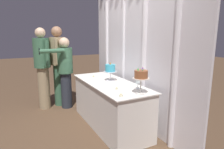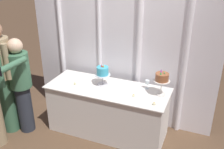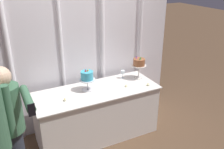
{
  "view_description": "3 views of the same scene",
  "coord_description": "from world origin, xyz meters",
  "px_view_note": "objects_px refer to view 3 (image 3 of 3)",
  "views": [
    {
      "loc": [
        2.94,
        -1.36,
        1.61
      ],
      "look_at": [
        0.09,
        0.1,
        0.95
      ],
      "focal_mm": 31.3,
      "sensor_mm": 36.0,
      "label": 1
    },
    {
      "loc": [
        1.38,
        -3.06,
        2.59
      ],
      "look_at": [
        0.02,
        0.22,
        0.97
      ],
      "focal_mm": 41.33,
      "sensor_mm": 36.0,
      "label": 2
    },
    {
      "loc": [
        -1.25,
        -2.89,
        2.45
      ],
      "look_at": [
        0.21,
        0.0,
        1.04
      ],
      "focal_mm": 39.64,
      "sensor_mm": 36.0,
      "label": 3
    }
  ],
  "objects_px": {
    "wine_glass": "(123,72)",
    "tealight_near_left": "(126,86)",
    "tealight_near_right": "(148,85)",
    "cake_display_nearleft": "(87,77)",
    "cake_display_nearright": "(139,63)",
    "guest_girl_blue_dress": "(10,125)",
    "cake_table": "(97,113)",
    "tealight_far_left": "(65,100)"
  },
  "relations": [
    {
      "from": "tealight_near_right",
      "to": "guest_girl_blue_dress",
      "type": "xyz_separation_m",
      "value": [
        -2.0,
        -0.25,
        0.05
      ]
    },
    {
      "from": "tealight_near_right",
      "to": "guest_girl_blue_dress",
      "type": "relative_size",
      "value": 0.03
    },
    {
      "from": "cake_display_nearleft",
      "to": "tealight_near_right",
      "type": "relative_size",
      "value": 6.71
    },
    {
      "from": "cake_display_nearright",
      "to": "tealight_far_left",
      "type": "distance_m",
      "value": 1.33
    },
    {
      "from": "cake_display_nearright",
      "to": "tealight_near_right",
      "type": "xyz_separation_m",
      "value": [
        -0.02,
        -0.3,
        -0.25
      ]
    },
    {
      "from": "guest_girl_blue_dress",
      "to": "tealight_near_left",
      "type": "bearing_deg",
      "value": 12.07
    },
    {
      "from": "wine_glass",
      "to": "cake_table",
      "type": "bearing_deg",
      "value": -159.65
    },
    {
      "from": "tealight_near_left",
      "to": "guest_girl_blue_dress",
      "type": "height_order",
      "value": "guest_girl_blue_dress"
    },
    {
      "from": "tealight_near_right",
      "to": "wine_glass",
      "type": "bearing_deg",
      "value": 116.86
    },
    {
      "from": "cake_display_nearleft",
      "to": "guest_girl_blue_dress",
      "type": "relative_size",
      "value": 0.22
    },
    {
      "from": "cake_display_nearright",
      "to": "tealight_near_left",
      "type": "distance_m",
      "value": 0.46
    },
    {
      "from": "cake_display_nearleft",
      "to": "wine_glass",
      "type": "relative_size",
      "value": 2.47
    },
    {
      "from": "tealight_near_right",
      "to": "guest_girl_blue_dress",
      "type": "height_order",
      "value": "guest_girl_blue_dress"
    },
    {
      "from": "cake_display_nearright",
      "to": "tealight_far_left",
      "type": "height_order",
      "value": "cake_display_nearright"
    },
    {
      "from": "wine_glass",
      "to": "tealight_near_right",
      "type": "xyz_separation_m",
      "value": [
        0.21,
        -0.42,
        -0.09
      ]
    },
    {
      "from": "cake_table",
      "to": "tealight_near_left",
      "type": "height_order",
      "value": "tealight_near_left"
    },
    {
      "from": "cake_table",
      "to": "cake_display_nearright",
      "type": "relative_size",
      "value": 4.93
    },
    {
      "from": "cake_table",
      "to": "cake_display_nearright",
      "type": "bearing_deg",
      "value": 6.85
    },
    {
      "from": "cake_display_nearright",
      "to": "guest_girl_blue_dress",
      "type": "bearing_deg",
      "value": -164.67
    },
    {
      "from": "wine_glass",
      "to": "guest_girl_blue_dress",
      "type": "height_order",
      "value": "guest_girl_blue_dress"
    },
    {
      "from": "cake_table",
      "to": "guest_girl_blue_dress",
      "type": "xyz_separation_m",
      "value": [
        -1.24,
        -0.46,
        0.46
      ]
    },
    {
      "from": "cake_table",
      "to": "tealight_near_right",
      "type": "relative_size",
      "value": 37.24
    },
    {
      "from": "cake_display_nearright",
      "to": "guest_girl_blue_dress",
      "type": "relative_size",
      "value": 0.24
    },
    {
      "from": "wine_glass",
      "to": "tealight_near_right",
      "type": "relative_size",
      "value": 2.71
    },
    {
      "from": "cake_table",
      "to": "tealight_far_left",
      "type": "xyz_separation_m",
      "value": [
        -0.51,
        -0.09,
        0.41
      ]
    },
    {
      "from": "cake_display_nearleft",
      "to": "guest_girl_blue_dress",
      "type": "bearing_deg",
      "value": -154.72
    },
    {
      "from": "cake_display_nearright",
      "to": "tealight_far_left",
      "type": "xyz_separation_m",
      "value": [
        -1.29,
        -0.19,
        -0.25
      ]
    },
    {
      "from": "tealight_near_left",
      "to": "guest_girl_blue_dress",
      "type": "distance_m",
      "value": 1.72
    },
    {
      "from": "tealight_near_right",
      "to": "tealight_far_left",
      "type": "bearing_deg",
      "value": 174.79
    },
    {
      "from": "tealight_near_right",
      "to": "guest_girl_blue_dress",
      "type": "distance_m",
      "value": 2.02
    },
    {
      "from": "cake_display_nearright",
      "to": "tealight_near_left",
      "type": "xyz_separation_m",
      "value": [
        -0.34,
        -0.2,
        -0.25
      ]
    },
    {
      "from": "wine_glass",
      "to": "tealight_far_left",
      "type": "relative_size",
      "value": 3.02
    },
    {
      "from": "cake_display_nearleft",
      "to": "wine_glass",
      "type": "bearing_deg",
      "value": 11.39
    },
    {
      "from": "cake_display_nearleft",
      "to": "cake_display_nearright",
      "type": "relative_size",
      "value": 0.89
    },
    {
      "from": "tealight_far_left",
      "to": "tealight_near_right",
      "type": "relative_size",
      "value": 0.9
    },
    {
      "from": "wine_glass",
      "to": "guest_girl_blue_dress",
      "type": "distance_m",
      "value": 1.91
    },
    {
      "from": "cake_display_nearleft",
      "to": "wine_glass",
      "type": "distance_m",
      "value": 0.69
    },
    {
      "from": "cake_table",
      "to": "tealight_near_left",
      "type": "relative_size",
      "value": 45.33
    },
    {
      "from": "wine_glass",
      "to": "tealight_near_left",
      "type": "distance_m",
      "value": 0.34
    },
    {
      "from": "cake_table",
      "to": "cake_display_nearleft",
      "type": "relative_size",
      "value": 5.55
    },
    {
      "from": "cake_display_nearright",
      "to": "tealight_near_left",
      "type": "relative_size",
      "value": 9.2
    },
    {
      "from": "cake_table",
      "to": "tealight_near_right",
      "type": "xyz_separation_m",
      "value": [
        0.77,
        -0.21,
        0.41
      ]
    }
  ]
}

